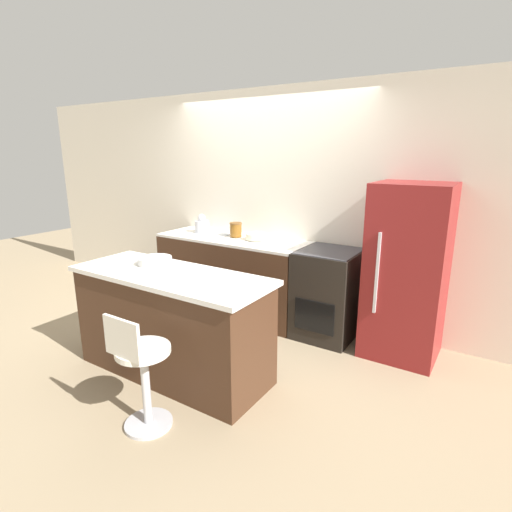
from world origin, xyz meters
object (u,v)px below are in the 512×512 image
Objects in this scene: kettle at (202,225)px; mixing_bowl at (256,236)px; oven_range at (328,294)px; refrigerator at (407,272)px; stool_chair at (142,372)px.

kettle is 0.80m from mixing_bowl.
oven_range is 4.13× the size of kettle.
kettle is (-2.48, 0.03, 0.20)m from refrigerator.
refrigerator is at bearing 0.88° from oven_range.
stool_chair is (-1.25, -2.10, -0.38)m from refrigerator.
refrigerator is 2.49m from kettle.
kettle is (-1.72, 0.04, 0.55)m from oven_range.
kettle is at bearing 120.11° from stool_chair.
oven_range is 0.57× the size of refrigerator.
refrigerator reaches higher than stool_chair.
stool_chair is (-0.49, -2.08, -0.02)m from oven_range.
stool_chair is at bearing -103.16° from oven_range.
mixing_bowl is (-0.43, 2.13, 0.52)m from stool_chair.
oven_range is 1.81m from kettle.
refrigerator is 6.92× the size of mixing_bowl.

